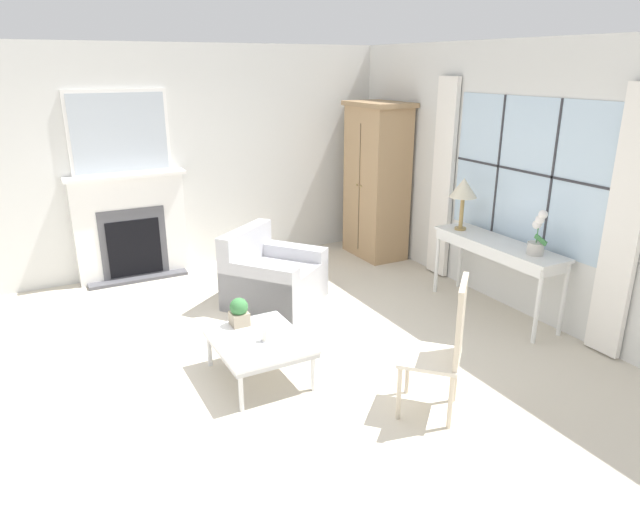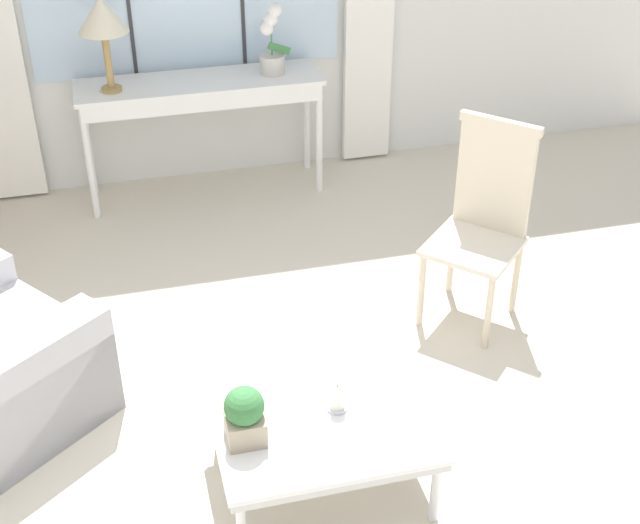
{
  "view_description": "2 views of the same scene",
  "coord_description": "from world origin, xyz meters",
  "px_view_note": "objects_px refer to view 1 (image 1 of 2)",
  "views": [
    {
      "loc": [
        4.17,
        -1.6,
        2.56
      ],
      "look_at": [
        -0.03,
        0.63,
        0.9
      ],
      "focal_mm": 32.0,
      "sensor_mm": 36.0,
      "label": 1
    },
    {
      "loc": [
        -0.56,
        -2.67,
        2.9
      ],
      "look_at": [
        0.21,
        0.35,
        0.87
      ],
      "focal_mm": 50.0,
      "sensor_mm": 36.0,
      "label": 2
    }
  ],
  "objects_px": {
    "fireplace": "(130,218)",
    "armoire": "(377,181)",
    "armchair_upholstered": "(272,279)",
    "potted_plant_small": "(239,312)",
    "console_table": "(498,250)",
    "side_chair_wooden": "(446,342)",
    "coffee_table": "(259,343)",
    "pillar_candle": "(266,335)",
    "potted_orchid": "(537,237)",
    "table_lamp": "(464,189)"
  },
  "relations": [
    {
      "from": "side_chair_wooden",
      "to": "potted_plant_small",
      "type": "bearing_deg",
      "value": -143.35
    },
    {
      "from": "potted_orchid",
      "to": "potted_plant_small",
      "type": "bearing_deg",
      "value": -103.97
    },
    {
      "from": "armchair_upholstered",
      "to": "potted_plant_small",
      "type": "xyz_separation_m",
      "value": [
        1.13,
        -0.8,
        0.22
      ]
    },
    {
      "from": "pillar_candle",
      "to": "side_chair_wooden",
      "type": "bearing_deg",
      "value": 43.35
    },
    {
      "from": "armoire",
      "to": "armchair_upholstered",
      "type": "height_order",
      "value": "armoire"
    },
    {
      "from": "fireplace",
      "to": "armoire",
      "type": "height_order",
      "value": "fireplace"
    },
    {
      "from": "coffee_table",
      "to": "pillar_candle",
      "type": "xyz_separation_m",
      "value": [
        0.08,
        0.04,
        0.09
      ]
    },
    {
      "from": "potted_orchid",
      "to": "armchair_upholstered",
      "type": "bearing_deg",
      "value": -132.27
    },
    {
      "from": "side_chair_wooden",
      "to": "potted_plant_small",
      "type": "distance_m",
      "value": 1.82
    },
    {
      "from": "coffee_table",
      "to": "armoire",
      "type": "bearing_deg",
      "value": 131.07
    },
    {
      "from": "armoire",
      "to": "table_lamp",
      "type": "bearing_deg",
      "value": 0.05
    },
    {
      "from": "side_chair_wooden",
      "to": "coffee_table",
      "type": "relative_size",
      "value": 1.22
    },
    {
      "from": "armoire",
      "to": "coffee_table",
      "type": "relative_size",
      "value": 2.33
    },
    {
      "from": "table_lamp",
      "to": "potted_plant_small",
      "type": "height_order",
      "value": "table_lamp"
    },
    {
      "from": "potted_orchid",
      "to": "coffee_table",
      "type": "height_order",
      "value": "potted_orchid"
    },
    {
      "from": "armoire",
      "to": "potted_plant_small",
      "type": "relative_size",
      "value": 8.23
    },
    {
      "from": "armoire",
      "to": "pillar_candle",
      "type": "relative_size",
      "value": 16.31
    },
    {
      "from": "armoire",
      "to": "armchair_upholstered",
      "type": "relative_size",
      "value": 1.64
    },
    {
      "from": "coffee_table",
      "to": "armchair_upholstered",
      "type": "bearing_deg",
      "value": 152.52
    },
    {
      "from": "fireplace",
      "to": "armoire",
      "type": "bearing_deg",
      "value": 78.17
    },
    {
      "from": "armoire",
      "to": "coffee_table",
      "type": "xyz_separation_m",
      "value": [
        2.36,
        -2.71,
        -0.72
      ]
    },
    {
      "from": "potted_plant_small",
      "to": "fireplace",
      "type": "bearing_deg",
      "value": -171.52
    },
    {
      "from": "potted_plant_small",
      "to": "side_chair_wooden",
      "type": "bearing_deg",
      "value": 36.65
    },
    {
      "from": "armoire",
      "to": "console_table",
      "type": "bearing_deg",
      "value": 1.14
    },
    {
      "from": "table_lamp",
      "to": "side_chair_wooden",
      "type": "xyz_separation_m",
      "value": [
        1.79,
        -1.67,
        -0.65
      ]
    },
    {
      "from": "fireplace",
      "to": "table_lamp",
      "type": "distance_m",
      "value": 3.99
    },
    {
      "from": "potted_orchid",
      "to": "pillar_candle",
      "type": "height_order",
      "value": "potted_orchid"
    },
    {
      "from": "armchair_upholstered",
      "to": "potted_plant_small",
      "type": "distance_m",
      "value": 1.4
    },
    {
      "from": "armchair_upholstered",
      "to": "potted_plant_small",
      "type": "relative_size",
      "value": 5.02
    },
    {
      "from": "armoire",
      "to": "table_lamp",
      "type": "height_order",
      "value": "armoire"
    },
    {
      "from": "armoire",
      "to": "table_lamp",
      "type": "distance_m",
      "value": 1.73
    },
    {
      "from": "potted_orchid",
      "to": "side_chair_wooden",
      "type": "relative_size",
      "value": 0.41
    },
    {
      "from": "fireplace",
      "to": "table_lamp",
      "type": "bearing_deg",
      "value": 53.07
    },
    {
      "from": "fireplace",
      "to": "armoire",
      "type": "xyz_separation_m",
      "value": [
        0.66,
        3.16,
        0.28
      ]
    },
    {
      "from": "console_table",
      "to": "side_chair_wooden",
      "type": "relative_size",
      "value": 1.43
    },
    {
      "from": "armoire",
      "to": "pillar_candle",
      "type": "distance_m",
      "value": 3.67
    },
    {
      "from": "potted_orchid",
      "to": "potted_plant_small",
      "type": "distance_m",
      "value": 2.94
    },
    {
      "from": "table_lamp",
      "to": "potted_plant_small",
      "type": "relative_size",
      "value": 2.3
    },
    {
      "from": "potted_plant_small",
      "to": "pillar_candle",
      "type": "bearing_deg",
      "value": 11.99
    },
    {
      "from": "potted_plant_small",
      "to": "armoire",
      "type": "bearing_deg",
      "value": 126.5
    },
    {
      "from": "armoire",
      "to": "armchair_upholstered",
      "type": "bearing_deg",
      "value": -65.01
    },
    {
      "from": "table_lamp",
      "to": "armchair_upholstered",
      "type": "height_order",
      "value": "table_lamp"
    },
    {
      "from": "console_table",
      "to": "side_chair_wooden",
      "type": "bearing_deg",
      "value": -54.21
    },
    {
      "from": "armoire",
      "to": "pillar_candle",
      "type": "bearing_deg",
      "value": -47.62
    },
    {
      "from": "coffee_table",
      "to": "table_lamp",
      "type": "bearing_deg",
      "value": 103.42
    },
    {
      "from": "potted_plant_small",
      "to": "potted_orchid",
      "type": "bearing_deg",
      "value": 76.03
    },
    {
      "from": "fireplace",
      "to": "pillar_candle",
      "type": "xyz_separation_m",
      "value": [
        3.1,
        0.49,
        -0.34
      ]
    },
    {
      "from": "console_table",
      "to": "table_lamp",
      "type": "height_order",
      "value": "table_lamp"
    },
    {
      "from": "table_lamp",
      "to": "armchair_upholstered",
      "type": "bearing_deg",
      "value": -112.3
    },
    {
      "from": "armchair_upholstered",
      "to": "potted_plant_small",
      "type": "bearing_deg",
      "value": -35.36
    }
  ]
}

